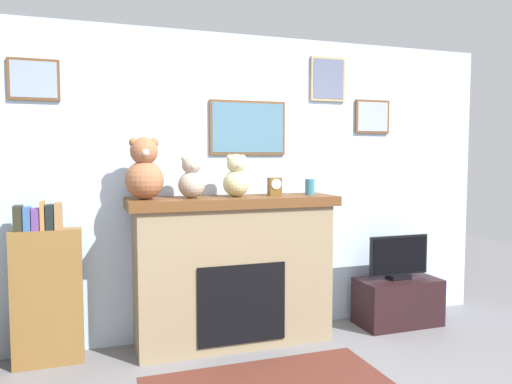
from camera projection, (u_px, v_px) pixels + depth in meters
name	position (u px, v px, depth m)	size (l,w,h in m)	color
back_wall	(223.00, 185.00, 4.33)	(5.20, 0.15, 2.60)	silver
fireplace	(234.00, 270.00, 4.10)	(1.72, 0.53, 1.23)	#877456
bookshelf	(47.00, 291.00, 3.67)	(0.50, 0.16, 1.23)	brown
tv_stand	(398.00, 302.00, 4.58)	(0.75, 0.40, 0.43)	black
television	(399.00, 258.00, 4.55)	(0.60, 0.14, 0.40)	black
candle_jar	(310.00, 187.00, 4.26)	(0.08, 0.08, 0.14)	teal
mantel_clock	(275.00, 187.00, 4.15)	(0.11, 0.08, 0.15)	brown
teddy_bear_tan	(144.00, 171.00, 3.79)	(0.30, 0.30, 0.48)	#975C3B
teddy_bear_cream	(191.00, 179.00, 3.91)	(0.21, 0.21, 0.34)	#A69788
teddy_bear_brown	(236.00, 178.00, 4.03)	(0.22, 0.22, 0.35)	#BCB983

